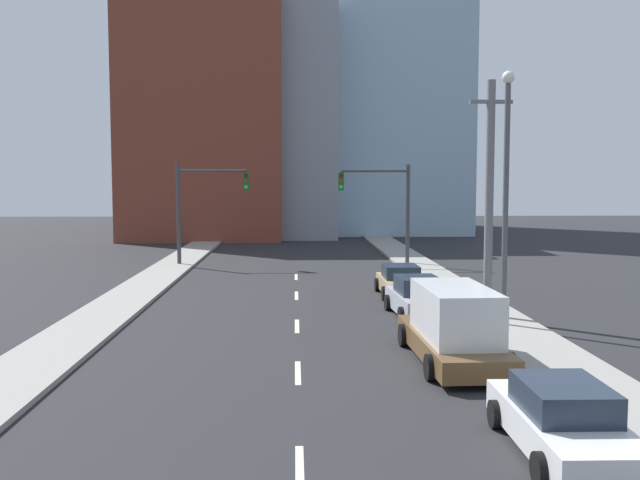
# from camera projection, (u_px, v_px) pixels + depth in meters

# --- Properties ---
(sidewalk_left) EXTENTS (2.44, 92.24, 0.16)m
(sidewalk_left) POSITION_uv_depth(u_px,v_px,m) (191.00, 254.00, 50.48)
(sidewalk_left) COLOR gray
(sidewalk_left) RESTS_ON ground
(sidewalk_right) EXTENTS (2.44, 92.24, 0.16)m
(sidewalk_right) POSITION_uv_depth(u_px,v_px,m) (400.00, 253.00, 51.02)
(sidewalk_right) COLOR gray
(sidewalk_right) RESTS_ON ground
(lane_stripe_at_8m) EXTENTS (0.16, 2.40, 0.01)m
(lane_stripe_at_8m) POSITION_uv_depth(u_px,v_px,m) (300.00, 471.00, 12.94)
(lane_stripe_at_8m) COLOR beige
(lane_stripe_at_8m) RESTS_ON ground
(lane_stripe_at_15m) EXTENTS (0.16, 2.40, 0.01)m
(lane_stripe_at_15m) POSITION_uv_depth(u_px,v_px,m) (298.00, 372.00, 19.54)
(lane_stripe_at_15m) COLOR beige
(lane_stripe_at_15m) RESTS_ON ground
(lane_stripe_at_21m) EXTENTS (0.16, 2.40, 0.01)m
(lane_stripe_at_21m) POSITION_uv_depth(u_px,v_px,m) (297.00, 326.00, 25.77)
(lane_stripe_at_21m) COLOR beige
(lane_stripe_at_21m) RESTS_ON ground
(lane_stripe_at_28m) EXTENTS (0.16, 2.40, 0.01)m
(lane_stripe_at_28m) POSITION_uv_depth(u_px,v_px,m) (296.00, 296.00, 32.55)
(lane_stripe_at_28m) COLOR beige
(lane_stripe_at_28m) RESTS_ON ground
(lane_stripe_at_34m) EXTENTS (0.16, 2.40, 0.01)m
(lane_stripe_at_34m) POSITION_uv_depth(u_px,v_px,m) (296.00, 277.00, 38.83)
(lane_stripe_at_34m) COLOR beige
(lane_stripe_at_34m) RESTS_ON ground
(building_brick_left) EXTENTS (14.00, 16.00, 20.94)m
(building_brick_left) POSITION_uv_depth(u_px,v_px,m) (208.00, 125.00, 66.71)
(building_brick_left) COLOR brown
(building_brick_left) RESTS_ON ground
(building_office_center) EXTENTS (12.00, 20.00, 20.84)m
(building_office_center) POSITION_uv_depth(u_px,v_px,m) (272.00, 128.00, 70.91)
(building_office_center) COLOR gray
(building_office_center) RESTS_ON ground
(building_glass_right) EXTENTS (13.00, 20.00, 32.19)m
(building_glass_right) POSITION_uv_depth(u_px,v_px,m) (393.00, 77.00, 74.87)
(building_glass_right) COLOR #99B7CC
(building_glass_right) RESTS_ON ground
(traffic_signal_left) EXTENTS (4.43, 0.35, 6.23)m
(traffic_signal_left) POSITION_uv_depth(u_px,v_px,m) (199.00, 200.00, 43.47)
(traffic_signal_left) COLOR #38383D
(traffic_signal_left) RESTS_ON ground
(traffic_signal_right) EXTENTS (4.43, 0.35, 6.23)m
(traffic_signal_right) POSITION_uv_depth(u_px,v_px,m) (388.00, 200.00, 43.89)
(traffic_signal_right) COLOR #38383D
(traffic_signal_right) RESTS_ON ground
(utility_pole_right_mid) EXTENTS (1.60, 0.32, 8.96)m
(utility_pole_right_mid) POSITION_uv_depth(u_px,v_px,m) (489.00, 198.00, 26.64)
(utility_pole_right_mid) COLOR slate
(utility_pole_right_mid) RESTS_ON ground
(street_lamp) EXTENTS (0.44, 0.44, 9.04)m
(street_lamp) POSITION_uv_depth(u_px,v_px,m) (506.00, 182.00, 24.95)
(street_lamp) COLOR #4C4C51
(street_lamp) RESTS_ON ground
(sedan_white) EXTENTS (2.07, 4.69, 1.40)m
(sedan_white) POSITION_uv_depth(u_px,v_px,m) (563.00, 421.00, 13.70)
(sedan_white) COLOR silver
(sedan_white) RESTS_ON ground
(box_truck_brown) EXTENTS (2.50, 6.38, 2.24)m
(box_truck_brown) POSITION_uv_depth(u_px,v_px,m) (454.00, 327.00, 20.51)
(box_truck_brown) COLOR brown
(box_truck_brown) RESTS_ON ground
(sedan_silver) EXTENTS (2.22, 4.54, 1.55)m
(sedan_silver) POSITION_uv_depth(u_px,v_px,m) (418.00, 299.00, 27.55)
(sedan_silver) COLOR #B2B2BC
(sedan_silver) RESTS_ON ground
(sedan_tan) EXTENTS (2.05, 4.24, 1.40)m
(sedan_tan) POSITION_uv_depth(u_px,v_px,m) (400.00, 282.00, 32.55)
(sedan_tan) COLOR tan
(sedan_tan) RESTS_ON ground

